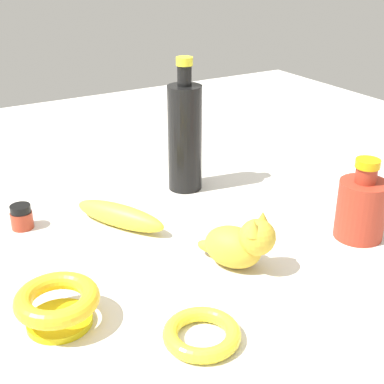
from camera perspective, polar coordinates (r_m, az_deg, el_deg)
ground at (r=0.97m, az=-0.00°, el=-4.49°), size 2.00×2.00×0.00m
banana at (r=0.99m, az=-7.68°, el=-2.50°), size 0.13×0.19×0.04m
bottle_tall at (r=1.10m, az=-0.76°, el=5.98°), size 0.07×0.07×0.28m
bottle_short at (r=0.98m, az=17.53°, el=-1.52°), size 0.08×0.08×0.15m
bowl at (r=0.76m, az=-14.08°, el=-11.39°), size 0.12×0.12×0.05m
cat_figurine at (r=0.85m, az=5.14°, el=-5.41°), size 0.11×0.13×0.10m
nail_polish_jar at (r=1.02m, az=-17.63°, el=-2.52°), size 0.04×0.04×0.05m
bangle at (r=0.73m, az=1.05°, el=-14.82°), size 0.10×0.10×0.02m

